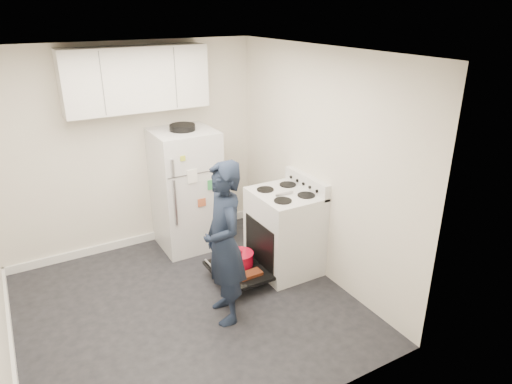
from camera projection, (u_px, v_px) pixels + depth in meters
room at (175, 198)px, 4.21m from camera, size 3.21×3.21×2.51m
electric_range at (284, 232)px, 5.18m from camera, size 0.66×0.76×1.10m
open_oven_door at (239, 265)px, 5.05m from camera, size 0.55×0.71×0.23m
refrigerator at (186, 189)px, 5.62m from camera, size 0.72×0.74×1.57m
upper_cabinets at (136, 79)px, 5.05m from camera, size 1.60×0.33×0.70m
person at (224, 244)px, 4.24m from camera, size 0.46×0.63×1.61m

